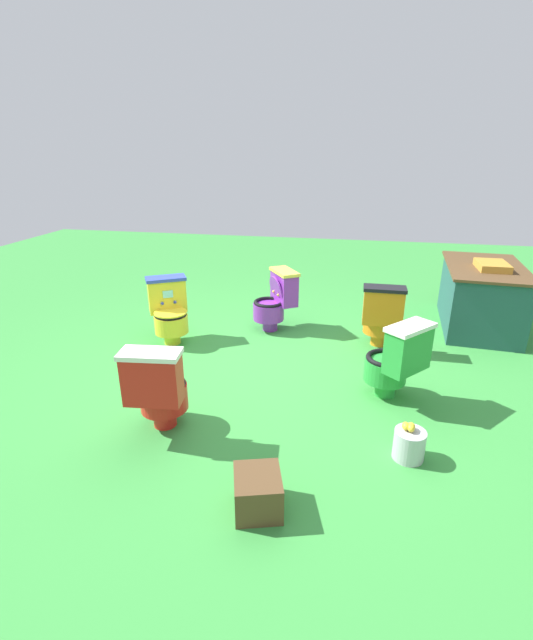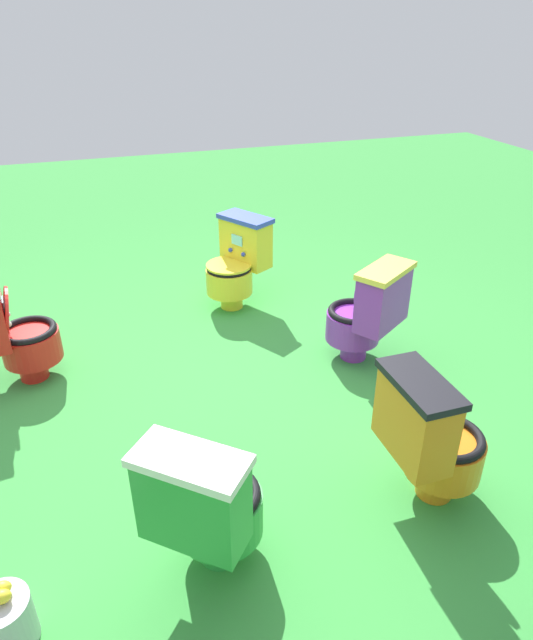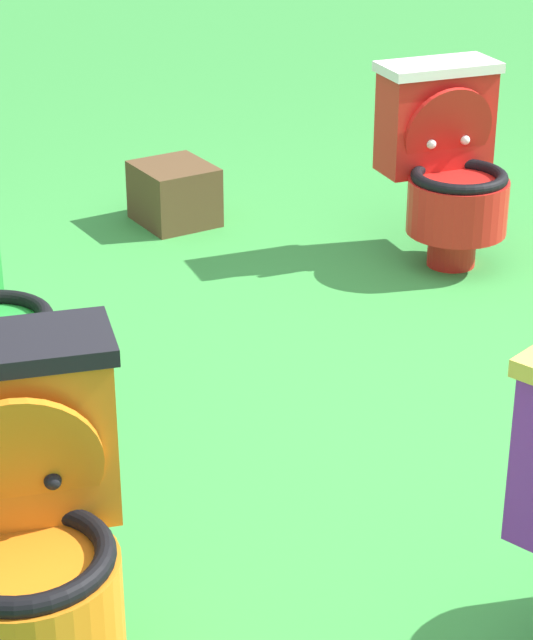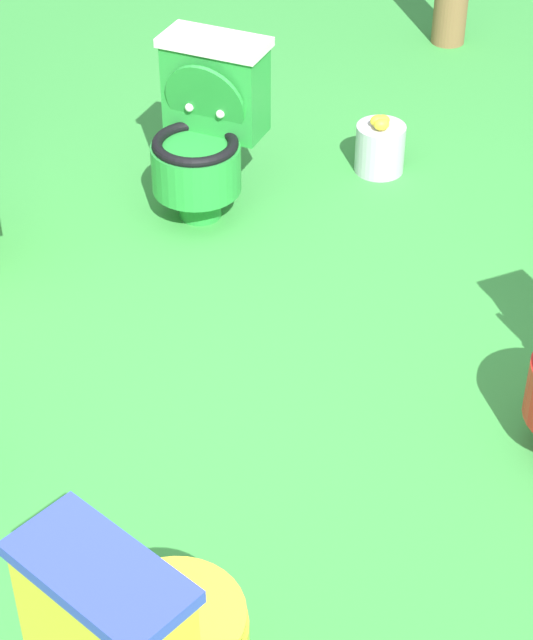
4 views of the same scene
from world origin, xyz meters
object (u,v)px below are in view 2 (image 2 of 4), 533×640
Objects in this scene: toilet_yellow at (237,262)px; toilet_purple at (366,313)px; lemon_bucket at (5,620)px; toilet_red at (11,330)px; toilet_orange at (431,438)px; toilet_green at (208,506)px.

toilet_yellow is 1.00× the size of toilet_purple.
lemon_bucket is at bearing 178.69° from toilet_purple.
toilet_red is 1.87m from lemon_bucket.
toilet_orange and toilet_red have the same top height.
toilet_orange is 1.00× the size of toilet_green.
toilet_purple is (-0.58, 1.11, 0.00)m from toilet_yellow.
toilet_green is 1.89m from toilet_purple.
toilet_yellow is 2.52m from toilet_green.
toilet_red and toilet_purple have the same top height.
toilet_orange and toilet_green have the same top height.
toilet_orange is at bearing 45.30° from toilet_green.
toilet_green is at bearing 131.16° from toilet_yellow.
toilet_yellow is 1.25m from toilet_purple.
toilet_yellow is 2.95m from lemon_bucket.
toilet_red is at bearing 79.96° from toilet_yellow.
toilet_green is (0.81, 2.39, 0.00)m from toilet_yellow.
toilet_red is 2.28m from toilet_purple.
toilet_purple is at bearing 71.03° from toilet_red.
toilet_yellow and toilet_purple have the same top height.
toilet_green is 1.00× the size of toilet_purple.
toilet_purple is (-1.39, -1.29, 0.00)m from toilet_green.
toilet_yellow is at bearing 84.85° from toilet_purple.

